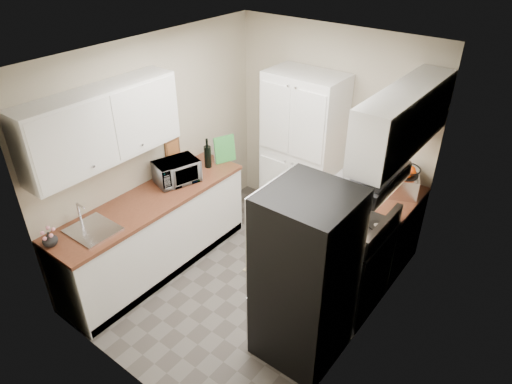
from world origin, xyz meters
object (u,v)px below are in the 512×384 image
at_px(pantry_cabinet, 302,153).
at_px(refrigerator, 305,278).
at_px(wine_bottle, 208,154).
at_px(microwave, 177,171).
at_px(electric_range, 348,264).
at_px(toaster_oven, 402,182).

relative_size(pantry_cabinet, refrigerator, 1.18).
relative_size(pantry_cabinet, wine_bottle, 6.01).
bearing_deg(pantry_cabinet, refrigerator, -56.54).
bearing_deg(microwave, pantry_cabinet, -14.52).
distance_m(pantry_cabinet, electric_range, 1.58).
distance_m(refrigerator, microwave, 2.01).
bearing_deg(wine_bottle, electric_range, -2.30).
bearing_deg(toaster_oven, refrigerator, -116.55).
bearing_deg(refrigerator, electric_range, 87.52).
xyz_separation_m(refrigerator, wine_bottle, (-1.92, 0.88, 0.24)).
bearing_deg(electric_range, wine_bottle, 177.70).
xyz_separation_m(refrigerator, microwave, (-1.96, 0.41, 0.20)).
xyz_separation_m(electric_range, microwave, (-1.99, -0.39, 0.57)).
relative_size(refrigerator, microwave, 3.61).
bearing_deg(refrigerator, toaster_oven, 85.91).
relative_size(pantry_cabinet, microwave, 4.25).
height_order(pantry_cabinet, toaster_oven, pantry_cabinet).
xyz_separation_m(refrigerator, toaster_oven, (0.12, 1.74, 0.19)).
bearing_deg(pantry_cabinet, toaster_oven, 0.53).
distance_m(refrigerator, wine_bottle, 2.13).
bearing_deg(toaster_oven, wine_bottle, -179.73).
height_order(pantry_cabinet, refrigerator, pantry_cabinet).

